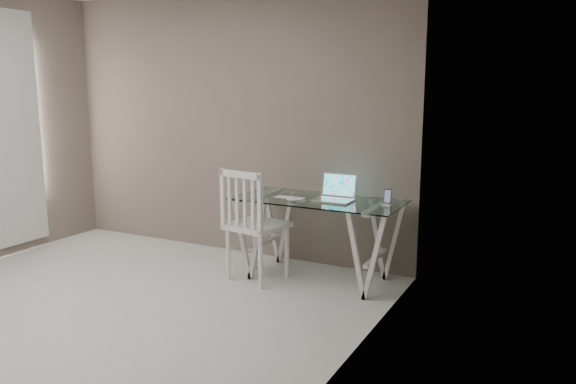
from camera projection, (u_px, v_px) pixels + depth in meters
name	position (u px, v px, depth m)	size (l,w,h in m)	color
room	(42.00, 90.00, 3.82)	(4.50, 4.52, 2.71)	beige
desk	(318.00, 239.00, 5.07)	(1.50, 0.70, 0.75)	silver
chair	(251.00, 220.00, 4.99)	(0.54, 0.54, 1.03)	white
laptop	(336.00, 194.00, 4.97)	(0.33, 0.28, 0.23)	silver
keyboard	(290.00, 198.00, 5.04)	(0.29, 0.12, 0.01)	silver
mouse	(292.00, 199.00, 4.92)	(0.11, 0.06, 0.03)	silver
phone_dock	(387.00, 201.00, 4.74)	(0.08, 0.08, 0.14)	white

